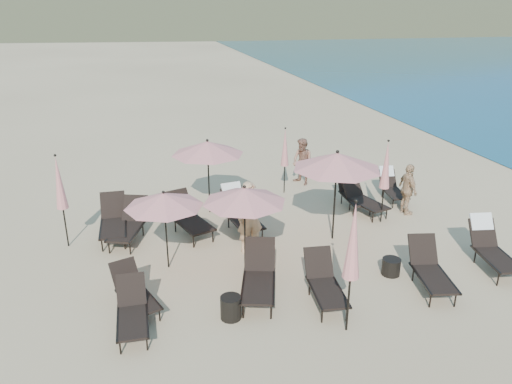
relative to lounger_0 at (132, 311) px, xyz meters
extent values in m
plane|color=#D6BA8C|center=(4.43, 0.49, -0.42)|extent=(800.00, 800.00, 0.00)
cube|color=black|center=(0.00, -0.26, -0.09)|extent=(0.59, 1.13, 0.05)
cube|color=black|center=(0.01, 0.49, 0.19)|extent=(0.58, 0.43, 0.58)
cylinder|color=black|center=(-0.25, -0.72, -0.26)|extent=(0.03, 0.03, 0.32)
cylinder|color=black|center=(-0.24, 0.24, -0.26)|extent=(0.03, 0.03, 0.32)
cylinder|color=black|center=(0.23, -0.73, -0.26)|extent=(0.03, 0.03, 0.32)
cylinder|color=black|center=(0.25, 0.23, -0.26)|extent=(0.03, 0.03, 0.32)
cube|color=black|center=(-0.28, -0.21, -0.08)|extent=(0.05, 1.26, 0.04)
cube|color=black|center=(0.28, -0.22, -0.08)|extent=(0.05, 1.26, 0.04)
cube|color=black|center=(0.14, 0.48, -0.10)|extent=(0.91, 1.23, 0.05)
cube|color=black|center=(-0.11, 1.18, 0.17)|extent=(0.68, 0.58, 0.57)
cylinder|color=black|center=(0.08, -0.03, -0.26)|extent=(0.03, 0.03, 0.31)
cylinder|color=black|center=(-0.24, 0.86, -0.26)|extent=(0.03, 0.03, 0.31)
cylinder|color=black|center=(0.52, 0.13, -0.26)|extent=(0.03, 0.03, 0.31)
cylinder|color=black|center=(0.20, 1.02, -0.26)|extent=(0.03, 0.03, 0.31)
cube|color=black|center=(-0.13, 0.43, -0.09)|extent=(0.46, 1.17, 0.04)
cube|color=black|center=(0.39, 0.62, -0.09)|extent=(0.46, 1.17, 0.04)
cube|color=black|center=(2.63, 0.26, -0.03)|extent=(1.04, 1.47, 0.06)
cube|color=black|center=(2.89, 1.11, 0.30)|extent=(0.80, 0.68, 0.68)
cylinder|color=black|center=(2.19, -0.19, -0.23)|extent=(0.04, 0.04, 0.38)
cylinder|color=black|center=(2.53, 0.90, -0.23)|extent=(0.04, 0.04, 0.38)
cylinder|color=black|center=(2.74, -0.35, -0.23)|extent=(0.04, 0.04, 0.38)
cylinder|color=black|center=(3.08, 0.74, -0.23)|extent=(0.04, 0.04, 0.38)
cube|color=black|center=(2.33, 0.41, -0.02)|extent=(0.48, 1.44, 0.04)
cube|color=black|center=(2.96, 0.22, -0.02)|extent=(0.48, 1.44, 0.04)
cube|color=black|center=(4.02, -0.26, -0.07)|extent=(0.73, 1.25, 0.05)
cube|color=black|center=(4.10, 0.54, 0.23)|extent=(0.66, 0.51, 0.62)
cylinder|color=black|center=(3.71, -0.73, -0.25)|extent=(0.04, 0.04, 0.34)
cylinder|color=black|center=(3.81, 0.29, -0.25)|extent=(0.04, 0.04, 0.34)
cylinder|color=black|center=(4.23, -0.78, -0.25)|extent=(0.04, 0.04, 0.34)
cylinder|color=black|center=(4.33, 0.24, -0.25)|extent=(0.04, 0.04, 0.34)
cube|color=black|center=(3.73, -0.18, -0.06)|extent=(0.17, 1.35, 0.04)
cube|color=black|center=(4.32, -0.24, -0.06)|extent=(0.17, 1.35, 0.04)
cube|color=black|center=(6.50, -0.34, -0.05)|extent=(0.88, 1.35, 0.05)
cube|color=black|center=(6.67, 0.48, 0.25)|extent=(0.73, 0.59, 0.64)
cylinder|color=black|center=(6.13, -0.79, -0.24)|extent=(0.04, 0.04, 0.35)
cylinder|color=black|center=(6.35, 0.26, -0.24)|extent=(0.04, 0.04, 0.35)
cylinder|color=black|center=(6.66, -0.90, -0.24)|extent=(0.04, 0.04, 0.35)
cylinder|color=black|center=(6.88, 0.15, -0.24)|extent=(0.04, 0.04, 0.35)
cube|color=black|center=(6.21, -0.22, -0.04)|extent=(0.32, 1.38, 0.04)
cube|color=black|center=(6.82, -0.35, -0.04)|extent=(0.32, 1.38, 0.04)
cube|color=black|center=(8.48, 0.06, -0.05)|extent=(0.85, 1.34, 0.05)
cube|color=black|center=(8.62, 0.90, 0.26)|extent=(0.72, 0.58, 0.65)
cylinder|color=black|center=(8.12, -0.41, -0.24)|extent=(0.04, 0.04, 0.36)
cylinder|color=black|center=(8.30, 0.66, -0.24)|extent=(0.04, 0.04, 0.36)
cylinder|color=black|center=(8.84, 0.57, -0.24)|extent=(0.04, 0.04, 0.36)
cube|color=black|center=(8.18, 0.17, -0.04)|extent=(0.28, 1.40, 0.04)
cube|color=black|center=(8.80, 0.06, -0.04)|extent=(0.28, 1.40, 0.04)
cube|color=silver|center=(8.64, 1.04, 0.50)|extent=(0.61, 0.38, 0.39)
cube|color=black|center=(-0.41, 4.10, -0.03)|extent=(0.70, 1.33, 0.05)
cube|color=black|center=(-0.40, 4.99, 0.29)|extent=(0.69, 0.51, 0.68)
cylinder|color=black|center=(-0.71, 3.56, -0.23)|extent=(0.04, 0.04, 0.37)
cylinder|color=black|center=(-0.69, 4.69, -0.23)|extent=(0.04, 0.04, 0.37)
cylinder|color=black|center=(-0.14, 3.55, -0.23)|extent=(0.04, 0.04, 0.37)
cylinder|color=black|center=(-0.12, 4.68, -0.23)|extent=(0.04, 0.04, 0.37)
cube|color=black|center=(-0.74, 4.16, -0.02)|extent=(0.07, 1.48, 0.04)
cube|color=black|center=(-0.08, 4.15, -0.02)|extent=(0.07, 1.48, 0.04)
cube|color=black|center=(-0.09, 3.82, -0.04)|extent=(1.05, 1.43, 0.05)
cube|color=black|center=(0.20, 4.63, 0.27)|extent=(0.79, 0.68, 0.66)
cylinder|color=black|center=(-0.53, 3.40, -0.23)|extent=(0.04, 0.04, 0.36)
cylinder|color=black|center=(-0.16, 4.44, -0.23)|extent=(0.04, 0.04, 0.36)
cylinder|color=black|center=(-0.01, 3.22, -0.23)|extent=(0.04, 0.04, 0.36)
cylinder|color=black|center=(0.36, 4.26, -0.23)|extent=(0.04, 0.04, 0.36)
cube|color=black|center=(-0.38, 3.97, -0.03)|extent=(0.52, 1.38, 0.04)
cube|color=black|center=(0.23, 3.76, -0.03)|extent=(0.52, 1.38, 0.04)
cube|color=black|center=(1.72, 3.82, -0.03)|extent=(1.08, 1.48, 0.06)
cube|color=black|center=(1.43, 4.67, 0.30)|extent=(0.81, 0.70, 0.69)
cylinder|color=black|center=(1.63, 3.20, -0.23)|extent=(0.04, 0.04, 0.38)
cylinder|color=black|center=(1.26, 4.28, -0.23)|extent=(0.04, 0.04, 0.38)
cylinder|color=black|center=(2.17, 3.39, -0.23)|extent=(0.04, 0.04, 0.38)
cylinder|color=black|center=(1.80, 4.47, -0.23)|extent=(0.04, 0.04, 0.38)
cube|color=black|center=(1.39, 3.76, -0.02)|extent=(0.53, 1.43, 0.04)
cube|color=black|center=(2.02, 3.98, -0.02)|extent=(0.53, 1.43, 0.04)
cube|color=black|center=(3.13, 3.66, -0.04)|extent=(0.87, 1.39, 0.05)
cube|color=black|center=(3.00, 4.52, 0.28)|extent=(0.74, 0.59, 0.67)
cylinder|color=black|center=(2.94, 3.07, -0.23)|extent=(0.04, 0.04, 0.37)
cylinder|color=black|center=(2.77, 4.18, -0.23)|extent=(0.04, 0.04, 0.37)
cylinder|color=black|center=(3.50, 3.16, -0.23)|extent=(0.04, 0.04, 0.37)
cylinder|color=black|center=(3.32, 4.27, -0.23)|extent=(0.04, 0.04, 0.37)
cube|color=black|center=(2.80, 3.66, -0.03)|extent=(0.27, 1.46, 0.04)
cube|color=black|center=(3.45, 3.76, -0.03)|extent=(0.27, 1.46, 0.04)
cube|color=silver|center=(2.97, 4.68, 0.54)|extent=(0.63, 0.39, 0.40)
cube|color=black|center=(7.07, 4.04, -0.06)|extent=(0.93, 1.35, 0.05)
cube|color=black|center=(6.85, 4.84, 0.24)|extent=(0.73, 0.61, 0.63)
cylinder|color=black|center=(6.94, 3.48, -0.24)|extent=(0.04, 0.04, 0.35)
cylinder|color=black|center=(6.67, 4.50, -0.24)|extent=(0.04, 0.04, 0.35)
cylinder|color=black|center=(7.46, 3.61, -0.24)|extent=(0.04, 0.04, 0.35)
cylinder|color=black|center=(7.19, 4.64, -0.24)|extent=(0.04, 0.04, 0.35)
cube|color=black|center=(6.76, 4.01, -0.05)|extent=(0.39, 1.35, 0.04)
cube|color=black|center=(7.35, 4.17, -0.05)|extent=(0.39, 1.35, 0.04)
cube|color=black|center=(8.35, 4.75, -0.11)|extent=(0.67, 1.12, 0.04)
cube|color=black|center=(8.43, 5.46, 0.16)|extent=(0.60, 0.47, 0.55)
cylinder|color=black|center=(8.06, 4.34, -0.27)|extent=(0.03, 0.03, 0.30)
cylinder|color=black|center=(8.17, 5.25, -0.27)|extent=(0.03, 0.03, 0.30)
cylinder|color=black|center=(8.52, 4.28, -0.27)|extent=(0.03, 0.03, 0.30)
cylinder|color=black|center=(8.63, 5.19, -0.27)|extent=(0.03, 0.03, 0.30)
cube|color=black|center=(8.09, 4.83, -0.10)|extent=(0.18, 1.20, 0.04)
cube|color=black|center=(8.62, 4.76, -0.10)|extent=(0.18, 1.20, 0.04)
cube|color=silver|center=(8.45, 5.59, 0.37)|extent=(0.51, 0.31, 0.33)
cube|color=black|center=(6.88, 4.52, -0.06)|extent=(0.69, 1.24, 0.05)
cube|color=black|center=(6.92, 5.33, 0.23)|extent=(0.65, 0.49, 0.62)
cylinder|color=black|center=(6.59, 4.03, -0.25)|extent=(0.04, 0.04, 0.34)
cylinder|color=black|center=(6.64, 5.07, -0.25)|extent=(0.04, 0.04, 0.34)
cylinder|color=black|center=(7.11, 4.00, -0.25)|extent=(0.04, 0.04, 0.34)
cylinder|color=black|center=(7.17, 5.04, -0.25)|extent=(0.04, 0.04, 0.34)
cube|color=black|center=(6.58, 4.59, -0.05)|extent=(0.11, 1.36, 0.04)
cube|color=black|center=(7.18, 4.56, -0.05)|extent=(0.11, 1.36, 0.04)
cylinder|color=black|center=(0.89, 2.32, 0.52)|extent=(0.04, 0.04, 1.87)
cone|color=tan|center=(0.89, 2.32, 1.36)|extent=(1.87, 1.87, 0.34)
sphere|color=black|center=(0.89, 2.32, 1.56)|extent=(0.07, 0.07, 0.07)
cylinder|color=black|center=(2.72, 1.87, 0.58)|extent=(0.04, 0.04, 1.98)
cone|color=tan|center=(2.72, 1.87, 1.47)|extent=(1.98, 1.98, 0.36)
sphere|color=black|center=(2.72, 1.87, 1.68)|extent=(0.08, 0.08, 0.08)
cylinder|color=black|center=(5.40, 2.80, 0.76)|extent=(0.05, 0.05, 2.35)
cone|color=tan|center=(5.40, 2.80, 1.82)|extent=(2.35, 2.35, 0.42)
sphere|color=black|center=(5.40, 2.80, 2.06)|extent=(0.09, 0.09, 0.09)
cylinder|color=black|center=(2.43, 5.45, 0.66)|extent=(0.05, 0.05, 2.16)
cone|color=tan|center=(2.43, 5.45, 1.64)|extent=(2.16, 2.16, 0.39)
sphere|color=black|center=(2.43, 5.45, 1.87)|extent=(0.08, 0.08, 0.08)
cylinder|color=black|center=(4.10, -1.07, 0.18)|extent=(0.04, 0.04, 1.20)
cone|color=tan|center=(4.10, -1.07, 1.55)|extent=(0.33, 0.33, 1.53)
sphere|color=black|center=(4.10, -1.07, 2.35)|extent=(0.08, 0.08, 0.08)
cylinder|color=black|center=(7.21, 3.48, 0.12)|extent=(0.04, 0.04, 1.07)
cone|color=tan|center=(7.21, 3.48, 1.34)|extent=(0.29, 0.29, 1.37)
sphere|color=black|center=(7.21, 3.48, 2.05)|extent=(0.07, 0.07, 0.07)
cylinder|color=black|center=(-1.60, 4.12, 0.13)|extent=(0.04, 0.04, 1.09)
cone|color=tan|center=(-1.60, 4.12, 1.37)|extent=(0.30, 0.30, 1.39)
sphere|color=black|center=(-1.60, 4.12, 2.10)|extent=(0.07, 0.07, 0.07)
cylinder|color=black|center=(5.15, 6.47, 0.07)|extent=(0.04, 0.04, 0.98)
cone|color=tan|center=(5.15, 6.47, 1.18)|extent=(0.27, 0.27, 1.24)
sphere|color=black|center=(5.15, 6.47, 1.83)|extent=(0.06, 0.06, 0.06)
cylinder|color=black|center=(1.95, -0.12, -0.17)|extent=(0.44, 0.44, 0.49)
cylinder|color=black|center=(6.00, 0.66, -0.21)|extent=(0.44, 0.44, 0.41)
imported|color=tan|center=(3.04, 2.66, 0.53)|extent=(0.74, 0.52, 1.90)
imported|color=#96644D|center=(6.02, 7.17, 0.40)|extent=(0.90, 0.98, 1.64)
imported|color=tan|center=(8.22, 3.85, 0.37)|extent=(0.40, 0.93, 1.58)
camera|label=1|loc=(0.32, -8.64, 5.71)|focal=35.00mm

